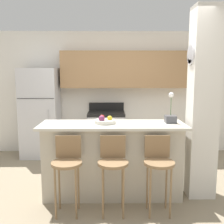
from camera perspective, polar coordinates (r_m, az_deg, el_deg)
The scene contains 11 objects.
ground_plane at distance 3.87m, azimuth 0.11°, elevation -17.46°, with size 14.00×14.00×0.00m, color gray.
wall_back at distance 5.53m, azimuth 1.22°, elevation 6.31°, with size 5.60×0.38×2.55m.
pillar_right at distance 3.71m, azimuth 19.16°, elevation 1.61°, with size 0.38×0.32×2.55m.
counter_bar at distance 3.68m, azimuth 0.11°, elevation -10.26°, with size 1.97×0.64×1.01m.
refrigerator at distance 5.49m, azimuth -15.32°, elevation -0.20°, with size 0.73×0.62×1.79m.
stove_range at distance 5.39m, azimuth -1.25°, elevation -4.74°, with size 0.74×0.63×1.07m.
bar_stool_left at distance 3.24m, azimuth -9.73°, elevation -11.01°, with size 0.37×0.37×0.93m.
bar_stool_mid at distance 3.20m, azimuth 0.21°, elevation -11.13°, with size 0.37×0.37×0.93m.
bar_stool_right at distance 3.25m, azimuth 10.11°, elevation -10.93°, with size 0.37×0.37×0.93m.
orchid_vase at distance 3.68m, azimuth 12.64°, elevation -0.81°, with size 0.14×0.14×0.42m.
fruit_bowl at distance 3.56m, azimuth -1.59°, elevation -1.94°, with size 0.29×0.29×0.12m.
Camera 1 is at (-0.04, -3.48, 1.69)m, focal length 42.00 mm.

